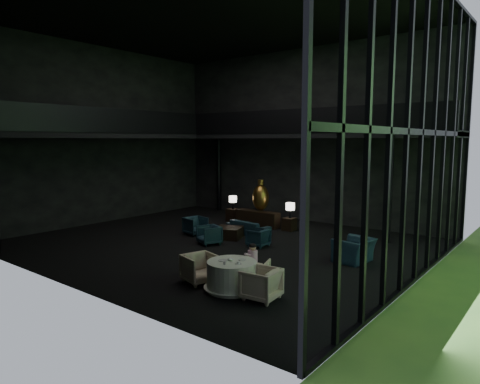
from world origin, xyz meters
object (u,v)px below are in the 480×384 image
Objects in this scene: sofa at (248,226)px; lounge_armchair_east at (258,238)px; side_table_left at (233,215)px; lounge_armchair_west at (195,225)px; dining_chair_east at (261,281)px; side_table_right at (289,224)px; table_lamp_right at (290,207)px; dining_chair_west at (200,266)px; table_lamp_left at (233,200)px; coffee_table at (229,233)px; bronze_urn at (261,197)px; window_armchair at (354,245)px; dining_table at (232,278)px; console at (257,219)px; lounge_armchair_south at (209,234)px; dining_chair_north at (256,271)px; child at (253,254)px.

lounge_armchair_east is at bearing 142.21° from sofa.
lounge_armchair_west reaches higher than side_table_left.
side_table_right is at bearing -158.80° from dining_chair_east.
table_lamp_right reaches higher than dining_chair_west.
dining_chair_west reaches higher than dining_chair_east.
table_lamp_left reaches higher than table_lamp_right.
table_lamp_left is at bearing -90.00° from side_table_left.
coffee_table is at bearing -53.61° from table_lamp_left.
side_table_right is 8.03m from dining_chair_east.
bronze_urn reaches higher than window_armchair.
dining_chair_west reaches higher than coffee_table.
window_armchair is at bearing -27.28° from bronze_urn.
sofa is at bearing -120.72° from side_table_right.
dining_table is at bearing -70.18° from dining_chair_west.
console is 2.39× the size of dining_chair_east.
side_table_right is 0.72× the size of lounge_armchair_south.
side_table_right is 0.59× the size of dining_chair_west.
dining_table is (5.88, -7.29, 0.04)m from side_table_left.
table_lamp_right is 0.86× the size of lounge_armchair_south.
lounge_armchair_south reaches higher than side_table_left.
dining_chair_north is at bearing -55.48° from bronze_urn.
lounge_armchair_south reaches higher than coffee_table.
bronze_urn reaches higher than side_table_left.
side_table_right is 2.90m from coffee_table.
dining_table is at bearing -69.49° from table_lamp_right.
bronze_urn is at bearing 40.25° from dining_chair_west.
coffee_table is (-0.07, 1.20, -0.15)m from lounge_armchair_south.
table_lamp_right is 6.95m from dining_chair_north.
lounge_armchair_south is (-1.59, -0.87, 0.06)m from lounge_armchair_east.
child is at bearing -29.18° from dining_chair_west.
lounge_armchair_west is 6.64m from dining_table.
side_table_left is at bearing -66.37° from dining_chair_north.
lounge_armchair_east is 0.69× the size of dining_chair_west.
table_lamp_right is at bearing 97.31° from lounge_armchair_south.
coffee_table is at bearing -139.10° from dining_chair_east.
bronze_urn is at bearing -56.12° from child.
bronze_urn is (0.00, 0.24, 0.93)m from console.
table_lamp_left is 0.76× the size of lounge_armchair_west.
table_lamp_left is 7.87m from window_armchair.
bronze_urn is 2.38× the size of side_table_left.
lounge_armchair_south is (0.57, -4.04, -0.90)m from bronze_urn.
dining_chair_north is (4.41, -6.17, -0.03)m from console.
dining_table is (3.63, -5.51, -0.00)m from sofa.
table_lamp_right is 0.79× the size of lounge_armchair_west.
child is at bearing -55.09° from console.
dining_table is 1.57× the size of dining_chair_west.
child is (2.65, -6.24, -0.26)m from table_lamp_right.
lounge_armchair_east is 3.94m from dining_chair_north.
dining_table is 0.96m from dining_chair_east.
table_lamp_left is 4.97m from lounge_armchair_east.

